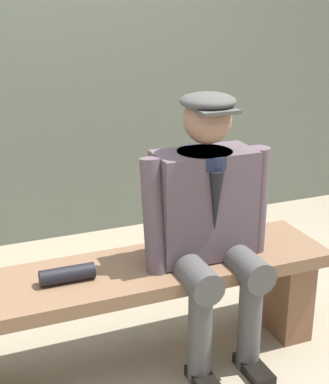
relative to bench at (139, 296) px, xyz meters
The scene contains 5 objects.
ground_plane 0.34m from the bench, ahead, with size 30.00×30.00×0.00m, color gray.
bench is the anchor object (origin of this frame).
seated_man 0.50m from the bench, 169.55° to the left, with size 0.63×0.57×1.29m.
rolled_magazine 0.39m from the bench, ahead, with size 0.07×0.07×0.24m, color black.
stadium_wall 1.81m from the bench, 90.00° to the right, with size 12.00×0.24×1.89m, color #626A59.
Camera 1 is at (0.79, 2.28, 1.73)m, focal length 54.27 mm.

